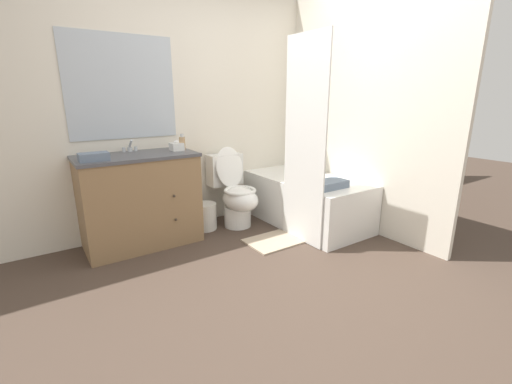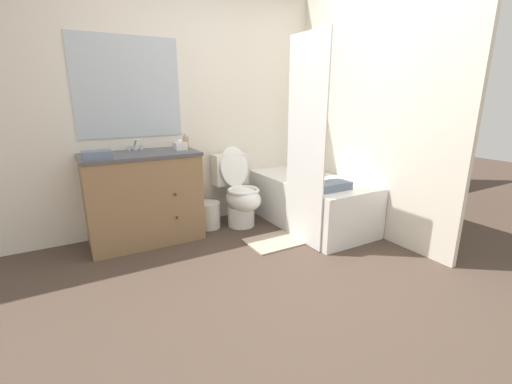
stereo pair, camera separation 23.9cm
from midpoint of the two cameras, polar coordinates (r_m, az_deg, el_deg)
ground_plane at (r=2.75m, az=4.13°, el=-14.42°), size 14.00×14.00×0.00m
wall_back at (r=3.80m, az=-11.49°, el=13.48°), size 8.00×0.06×2.50m
wall_right at (r=3.88m, az=12.70°, el=13.43°), size 0.05×2.62×2.50m
vanity_cabinet at (r=3.42m, az=-20.65°, el=-1.20°), size 1.05×0.56×0.87m
sink_faucet at (r=3.50m, az=-22.13°, el=6.79°), size 0.14×0.12×0.12m
toilet at (r=3.72m, az=-5.34°, el=-0.23°), size 0.38×0.65×0.85m
bathtub at (r=3.83m, az=6.57°, el=-1.36°), size 0.74×1.42×0.52m
shower_curtain at (r=3.17m, az=5.94°, el=7.96°), size 0.01×0.54×1.90m
wastebasket at (r=3.72m, az=-10.37°, el=-4.03°), size 0.25×0.25×0.28m
tissue_box at (r=3.44m, az=-15.07°, el=7.33°), size 0.11×0.12×0.10m
soap_dispenser at (r=3.46m, az=-14.16°, el=7.92°), size 0.06×0.06×0.15m
hand_towel_folded at (r=3.13m, az=-27.44°, el=5.22°), size 0.23×0.14×0.07m
bath_towel_folded at (r=3.37m, az=10.17°, el=1.27°), size 0.35×0.21×0.07m
bath_mat at (r=3.38m, az=0.78°, el=-8.24°), size 0.50×0.40×0.02m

